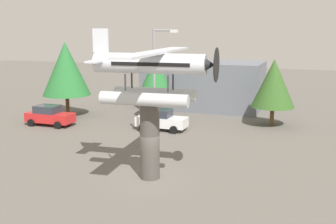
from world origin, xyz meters
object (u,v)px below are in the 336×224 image
streetlight_primary (157,79)px  tree_center_back (274,83)px  storefront_building (204,85)px  display_pedestal (150,141)px  floatplane_monument (152,72)px  tree_east (156,74)px  car_mid_white (161,120)px  tree_west (66,69)px  car_near_red (50,115)px

streetlight_primary → tree_center_back: (7.24, 9.02, -1.07)m
storefront_building → display_pedestal: bearing=-82.9°
floatplane_monument → tree_east: floatplane_monument is taller
floatplane_monument → car_mid_white: floatplane_monument is taller
storefront_building → tree_center_back: 10.19m
display_pedestal → tree_east: tree_east is taller
tree_east → storefront_building: bearing=68.0°
display_pedestal → floatplane_monument: size_ratio=0.42×
display_pedestal → tree_west: (-14.10, 13.30, 2.40)m
storefront_building → tree_east: (-2.80, -6.93, 1.77)m
floatplane_monument → tree_east: size_ratio=1.76×
car_mid_white → tree_east: tree_east is taller
car_near_red → tree_center_back: 19.65m
floatplane_monument → tree_center_back: 16.53m
car_near_red → streetlight_primary: size_ratio=0.50×
floatplane_monument → car_near_red: 17.02m
car_mid_white → tree_east: (-2.09, 4.15, 3.35)m
car_mid_white → storefront_building: storefront_building is taller
streetlight_primary → tree_east: size_ratio=1.40×
streetlight_primary → tree_east: bearing=111.9°
car_mid_white → tree_center_back: tree_center_back is taller
tree_west → tree_east: bearing=11.7°
floatplane_monument → tree_center_back: (4.96, 15.61, -2.28)m
tree_west → tree_center_back: size_ratio=1.22×
car_near_red → tree_west: (-0.84, 4.12, 3.69)m
streetlight_primary → tree_center_back: size_ratio=1.43×
tree_east → display_pedestal: bearing=-69.8°
display_pedestal → car_near_red: bearing=145.3°
streetlight_primary → storefront_building: bearing=92.3°
storefront_building → tree_east: tree_east is taller
car_near_red → tree_center_back: bearing=19.3°
storefront_building → tree_east: size_ratio=2.04×
car_mid_white → tree_center_back: bearing=28.7°
floatplane_monument → tree_east: 16.20m
streetlight_primary → tree_west: streetlight_primary is taller
car_near_red → tree_west: tree_west is taller
tree_center_back → tree_west: bearing=-173.1°
tree_east → tree_center_back: tree_east is taller
display_pedestal → car_near_red: size_ratio=1.03×
display_pedestal → streetlight_primary: size_ratio=0.52×
display_pedestal → floatplane_monument: floatplane_monument is taller
tree_east → tree_center_back: size_ratio=1.02×
car_mid_white → floatplane_monument: bearing=-71.7°
tree_center_back → car_near_red: bearing=-160.7°
car_near_red → tree_east: bearing=37.4°
streetlight_primary → tree_west: size_ratio=1.17×
storefront_building → car_near_red: bearing=-129.3°
car_mid_white → streetlight_primary: size_ratio=0.50×
car_near_red → storefront_building: 16.65m
tree_west → tree_center_back: (19.18, 2.32, -0.84)m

